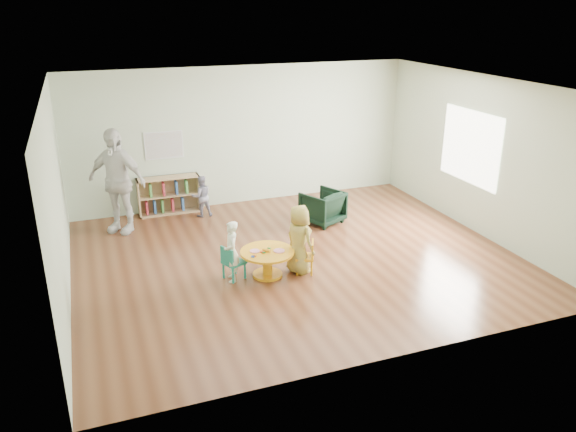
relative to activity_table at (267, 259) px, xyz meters
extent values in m
plane|color=#552D1A|center=(0.64, 0.45, -0.29)|extent=(7.00, 7.00, 0.00)
cube|color=silver|center=(0.64, 0.45, 2.46)|extent=(7.00, 6.00, 0.10)
cube|color=#A8BCA1|center=(0.64, 3.45, 1.11)|extent=(7.00, 0.10, 2.80)
cube|color=#A8BCA1|center=(0.64, -2.55, 1.11)|extent=(7.00, 0.10, 2.80)
cube|color=#A8BCA1|center=(-2.86, 0.45, 1.11)|extent=(0.10, 6.00, 2.80)
cube|color=#A8BCA1|center=(4.14, 0.45, 1.11)|extent=(0.10, 6.00, 2.80)
cube|color=silver|center=(4.12, 0.75, 1.21)|extent=(0.02, 1.60, 1.30)
cylinder|color=orange|center=(0.00, 0.00, -0.10)|extent=(0.15, 0.15, 0.38)
cylinder|color=orange|center=(0.00, 0.00, -0.27)|extent=(0.46, 0.46, 0.04)
cylinder|color=orange|center=(0.00, 0.00, 0.11)|extent=(0.83, 0.83, 0.04)
cylinder|color=pink|center=(-0.18, 0.05, 0.13)|extent=(0.15, 0.15, 0.02)
cylinder|color=pink|center=(0.17, -0.07, 0.13)|extent=(0.17, 0.17, 0.02)
cylinder|color=orange|center=(-0.02, -0.02, 0.15)|extent=(0.12, 0.11, 0.04)
cylinder|color=#116227|center=(-0.08, -0.08, 0.15)|extent=(0.05, 0.05, 0.02)
cylinder|color=#116227|center=(0.04, 0.04, 0.15)|extent=(0.05, 0.05, 0.02)
cube|color=red|center=(-0.09, -0.03, 0.14)|extent=(0.07, 0.07, 0.02)
cube|color=#D35B11|center=(-0.24, -0.12, 0.14)|extent=(0.06, 0.06, 0.02)
cube|color=blue|center=(-0.27, -0.13, 0.14)|extent=(0.07, 0.06, 0.02)
cube|color=#116227|center=(0.00, -0.01, 0.14)|extent=(0.07, 0.07, 0.02)
cube|color=#177E6D|center=(-0.50, 0.09, -0.02)|extent=(0.38, 0.38, 0.04)
cube|color=#177E6D|center=(-0.62, 0.04, 0.13)|extent=(0.14, 0.28, 0.25)
cylinder|color=#177E6D|center=(-0.65, 0.15, -0.16)|extent=(0.03, 0.03, 0.25)
cylinder|color=#177E6D|center=(-0.56, -0.06, -0.16)|extent=(0.03, 0.03, 0.25)
cylinder|color=#177E6D|center=(-0.44, 0.24, -0.16)|extent=(0.03, 0.03, 0.25)
cylinder|color=#177E6D|center=(-0.35, 0.03, -0.16)|extent=(0.03, 0.03, 0.25)
cube|color=orange|center=(0.58, -0.09, -0.03)|extent=(0.36, 0.36, 0.04)
cube|color=orange|center=(0.69, -0.14, 0.11)|extent=(0.14, 0.27, 0.24)
cylinder|color=orange|center=(0.64, -0.24, -0.17)|extent=(0.03, 0.03, 0.24)
cylinder|color=orange|center=(0.72, -0.03, -0.17)|extent=(0.03, 0.03, 0.24)
cylinder|color=orange|center=(0.43, -0.15, -0.17)|extent=(0.03, 0.03, 0.24)
cylinder|color=orange|center=(0.52, 0.05, -0.17)|extent=(0.03, 0.03, 0.24)
cube|color=tan|center=(-1.54, 3.28, 0.09)|extent=(0.03, 0.30, 0.75)
cube|color=tan|center=(-0.37, 3.28, 0.09)|extent=(0.03, 0.30, 0.75)
cube|color=tan|center=(-0.96, 3.28, -0.27)|extent=(1.20, 0.30, 0.03)
cube|color=tan|center=(-0.96, 3.28, 0.45)|extent=(1.20, 0.30, 0.03)
cube|color=tan|center=(-0.96, 3.28, 0.09)|extent=(1.14, 0.28, 0.03)
cube|color=tan|center=(-0.96, 3.42, 0.09)|extent=(1.20, 0.02, 0.75)
cube|color=#C53448|center=(-1.41, 3.26, -0.11)|extent=(0.04, 0.18, 0.26)
cube|color=#3365B3|center=(-1.26, 3.26, -0.11)|extent=(0.04, 0.18, 0.26)
cube|color=#57AB4F|center=(-1.11, 3.26, -0.11)|extent=(0.04, 0.18, 0.26)
cube|color=#C53448|center=(-0.91, 3.26, -0.11)|extent=(0.04, 0.18, 0.26)
cube|color=#3365B3|center=(-0.71, 3.26, -0.11)|extent=(0.04, 0.18, 0.26)
cube|color=#57AB4F|center=(-1.31, 3.26, 0.24)|extent=(0.04, 0.18, 0.26)
cube|color=#C53448|center=(-1.06, 3.26, 0.24)|extent=(0.04, 0.18, 0.26)
cube|color=#3365B3|center=(-0.81, 3.26, 0.24)|extent=(0.04, 0.18, 0.26)
cube|color=#57AB4F|center=(-0.61, 3.26, 0.24)|extent=(0.04, 0.18, 0.26)
cube|color=silver|center=(-0.96, 3.44, 1.06)|extent=(0.74, 0.01, 0.54)
cube|color=#FF4035|center=(-0.96, 3.43, 1.06)|extent=(0.70, 0.00, 0.50)
imported|color=black|center=(1.68, 1.75, 0.03)|extent=(0.90, 0.91, 0.63)
imported|color=white|center=(-0.54, 0.05, 0.18)|extent=(0.27, 0.37, 0.94)
imported|color=yellow|center=(0.50, -0.05, 0.26)|extent=(0.52, 0.63, 1.10)
imported|color=#1C1A43|center=(-0.39, 2.89, 0.12)|extent=(0.41, 0.32, 0.82)
imported|color=silver|center=(-1.94, 2.66, 0.67)|extent=(1.18, 1.04, 1.91)
camera|label=1|loc=(-2.40, -7.38, 3.65)|focal=35.00mm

